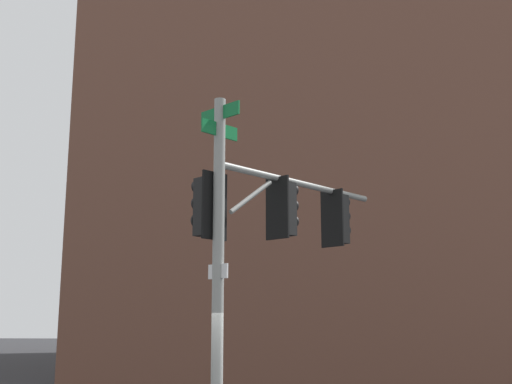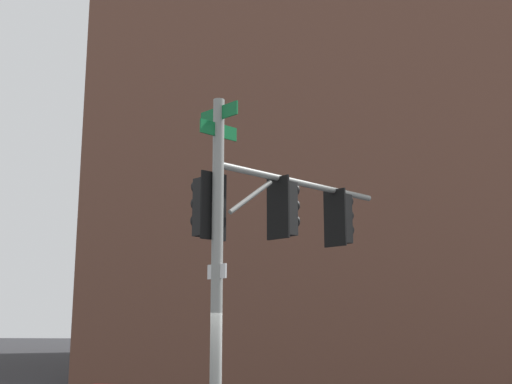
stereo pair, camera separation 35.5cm
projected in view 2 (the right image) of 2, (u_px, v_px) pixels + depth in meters
signal_pole_assembly at (265, 225)px, 11.74m from camera, size 3.89×3.08×6.14m
building_brick_midblock at (363, 121)px, 59.83m from camera, size 17.13×15.79×41.42m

